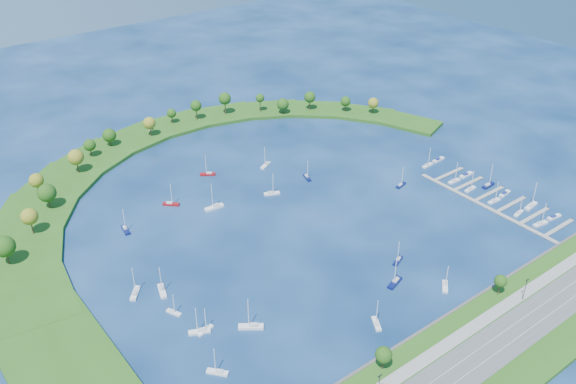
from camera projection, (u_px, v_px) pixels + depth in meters
ground at (286, 206)px, 310.12m from camera, size 700.00×700.00×0.00m
south_shoreline at (492, 346)px, 225.76m from camera, size 420.00×43.10×11.60m
breakwater at (157, 194)px, 318.57m from camera, size 286.74×247.64×2.00m
breakwater_trees at (158, 144)px, 347.00m from camera, size 243.83×94.48×14.86m
harbor_tower at (150, 127)px, 380.99m from camera, size 2.60×2.60×3.92m
dock_system at (494, 202)px, 313.03m from camera, size 24.28×82.00×1.60m
moored_boat_0 at (162, 290)px, 252.69m from camera, size 5.10×9.29×13.16m
moored_boat_1 at (205, 330)px, 233.12m from camera, size 7.38×3.55×10.46m
moored_boat_2 at (377, 323)px, 236.10m from camera, size 5.79×7.75×11.36m
moored_boat_3 at (398, 260)px, 270.32m from camera, size 7.69×4.85×10.98m
moored_boat_4 at (266, 165)px, 345.90m from camera, size 8.40×5.85×12.15m
moored_boat_5 at (272, 193)px, 319.45m from camera, size 8.40×5.41×12.01m
moored_boat_6 at (135, 293)px, 251.41m from camera, size 7.40×8.24×12.76m
moored_boat_7 at (395, 282)px, 257.29m from camera, size 9.37×5.10×13.28m
moored_boat_8 at (174, 312)px, 241.70m from camera, size 4.23×6.65×9.50m
moored_boat_9 at (307, 177)px, 333.96m from camera, size 4.26×7.64×10.83m
moored_boat_10 at (171, 203)px, 310.52m from camera, size 7.56×7.37×12.13m
moored_boat_11 at (445, 286)px, 255.29m from camera, size 7.20×6.67×11.29m
moored_boat_12 at (214, 207)px, 307.77m from camera, size 9.91×3.38×14.33m
moored_boat_13 at (200, 331)px, 232.50m from camera, size 8.46×5.52×12.12m
moored_boat_14 at (218, 371)px, 215.23m from camera, size 6.59×7.31×11.34m
moored_boat_15 at (125, 229)px, 290.86m from camera, size 3.65×8.52×12.13m
moored_boat_16 at (401, 185)px, 326.82m from camera, size 7.60×3.67×10.76m
moored_boat_17 at (251, 326)px, 234.67m from camera, size 9.22×7.84×14.00m
moored_boat_18 at (208, 174)px, 337.12m from camera, size 8.11×6.50×12.09m
docked_boat_0 at (541, 223)px, 295.17m from camera, size 8.33×3.44×11.88m
docked_boat_1 at (554, 217)px, 300.43m from camera, size 8.32×3.19×1.65m
docked_boat_2 at (519, 213)px, 303.36m from camera, size 7.35×3.19×10.46m
docked_boat_3 at (531, 205)px, 308.92m from camera, size 9.54×3.83×13.64m
docked_boat_4 at (494, 200)px, 313.13m from camera, size 7.85×2.46×11.43m
docked_boat_5 at (505, 193)px, 319.53m from camera, size 8.53×3.47×1.69m
docked_boat_6 at (470, 189)px, 323.27m from camera, size 7.65×2.56×11.07m
docked_boat_7 at (488, 185)px, 326.44m from camera, size 8.73×2.94×12.64m
docked_boat_8 at (454, 181)px, 330.51m from camera, size 7.80×2.41×11.37m
docked_boat_9 at (466, 175)px, 336.38m from camera, size 9.11×2.87×1.84m
docked_boat_10 at (428, 165)px, 345.85m from camera, size 7.62×2.75×10.97m
docked_boat_11 at (438, 160)px, 351.72m from camera, size 8.52×2.94×1.71m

